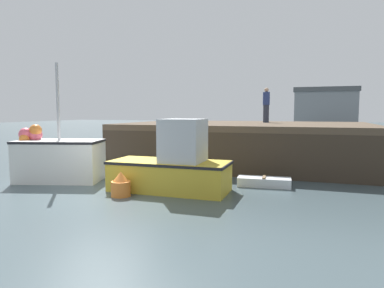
# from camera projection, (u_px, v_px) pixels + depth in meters

# --- Properties ---
(ground) EXTENTS (120.00, 160.00, 0.10)m
(ground) POSITION_uv_depth(u_px,v_px,m) (98.00, 194.00, 10.56)
(ground) COLOR #3D4C51
(pier) EXTENTS (11.16, 7.28, 1.94)m
(pier) POSITION_uv_depth(u_px,v_px,m) (243.00, 131.00, 15.78)
(pier) COLOR brown
(pier) RESTS_ON ground
(fishing_boat_near_left) EXTENTS (3.32, 2.24, 4.18)m
(fishing_boat_near_left) POSITION_uv_depth(u_px,v_px,m) (57.00, 157.00, 12.26)
(fishing_boat_near_left) COLOR silver
(fishing_boat_near_left) RESTS_ON ground
(fishing_boat_near_right) EXTENTS (3.76, 1.56, 2.26)m
(fishing_boat_near_right) POSITION_uv_depth(u_px,v_px,m) (173.00, 166.00, 10.68)
(fishing_boat_near_right) COLOR gold
(fishing_boat_near_right) RESTS_ON ground
(rowboat) EXTENTS (1.78, 0.77, 0.34)m
(rowboat) POSITION_uv_depth(u_px,v_px,m) (264.00, 182.00, 11.41)
(rowboat) COLOR silver
(rowboat) RESTS_ON ground
(dockworker) EXTENTS (0.34, 0.34, 1.73)m
(dockworker) POSITION_uv_depth(u_px,v_px,m) (266.00, 105.00, 17.11)
(dockworker) COLOR #2D3342
(dockworker) RESTS_ON pier
(warehouse) EXTENTS (6.81, 5.81, 5.17)m
(warehouse) POSITION_uv_depth(u_px,v_px,m) (324.00, 111.00, 39.70)
(warehouse) COLOR gray
(warehouse) RESTS_ON ground
(mooring_buoy_foreground) EXTENTS (0.57, 0.57, 0.73)m
(mooring_buoy_foreground) POSITION_uv_depth(u_px,v_px,m) (121.00, 185.00, 10.07)
(mooring_buoy_foreground) COLOR orange
(mooring_buoy_foreground) RESTS_ON ground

